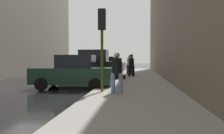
# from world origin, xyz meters

# --- Properties ---
(ground_plane) EXTENTS (120.00, 120.00, 0.00)m
(ground_plane) POSITION_xyz_m (0.00, 0.00, 0.00)
(ground_plane) COLOR black
(sidewalk) EXTENTS (4.00, 40.00, 0.15)m
(sidewalk) POSITION_xyz_m (6.00, 0.00, 0.07)
(sidewalk) COLOR gray
(sidewalk) RESTS_ON ground_plane
(parked_dark_green_sedan) EXTENTS (4.26, 2.18, 1.79)m
(parked_dark_green_sedan) POSITION_xyz_m (2.65, -0.33, 0.85)
(parked_dark_green_sedan) COLOR #193828
(parked_dark_green_sedan) RESTS_ON ground_plane
(parked_black_suv) EXTENTS (4.61, 2.08, 2.25)m
(parked_black_suv) POSITION_xyz_m (2.65, 4.63, 1.03)
(parked_black_suv) COLOR black
(parked_black_suv) RESTS_ON ground_plane
(parked_gray_coupe) EXTENTS (4.21, 2.07, 1.79)m
(parked_gray_coupe) POSITION_xyz_m (2.65, 10.69, 0.85)
(parked_gray_coupe) COLOR slate
(parked_gray_coupe) RESTS_ON ground_plane
(parked_silver_sedan) EXTENTS (4.20, 2.06, 1.79)m
(parked_silver_sedan) POSITION_xyz_m (2.65, 16.22, 0.85)
(parked_silver_sedan) COLOR #B7BABF
(parked_silver_sedan) RESTS_ON ground_plane
(fire_hydrant) EXTENTS (0.42, 0.22, 0.70)m
(fire_hydrant) POSITION_xyz_m (4.45, 7.78, 0.50)
(fire_hydrant) COLOR red
(fire_hydrant) RESTS_ON sidewalk
(traffic_light) EXTENTS (0.32, 0.32, 3.60)m
(traffic_light) POSITION_xyz_m (4.50, -2.25, 2.76)
(traffic_light) COLOR #514C0F
(traffic_light) RESTS_ON sidewalk
(pedestrian_with_beanie) EXTENTS (0.52, 0.44, 1.78)m
(pedestrian_with_beanie) POSITION_xyz_m (5.54, 7.11, 1.14)
(pedestrian_with_beanie) COLOR #333338
(pedestrian_with_beanie) RESTS_ON sidewalk
(pedestrian_with_fedora) EXTENTS (0.51, 0.42, 1.78)m
(pedestrian_with_fedora) POSITION_xyz_m (5.62, 6.08, 1.14)
(pedestrian_with_fedora) COLOR black
(pedestrian_with_fedora) RESTS_ON sidewalk
(pedestrian_in_tan_coat) EXTENTS (0.51, 0.42, 1.71)m
(pedestrian_in_tan_coat) POSITION_xyz_m (5.35, 8.71, 1.10)
(pedestrian_in_tan_coat) COLOR black
(pedestrian_in_tan_coat) RESTS_ON sidewalk
(pedestrian_in_jeans) EXTENTS (0.51, 0.43, 1.71)m
(pedestrian_in_jeans) POSITION_xyz_m (5.19, -2.66, 1.10)
(pedestrian_in_jeans) COLOR #728CB2
(pedestrian_in_jeans) RESTS_ON sidewalk
(duffel_bag) EXTENTS (0.32, 0.44, 0.28)m
(duffel_bag) POSITION_xyz_m (5.09, 3.78, 0.29)
(duffel_bag) COLOR black
(duffel_bag) RESTS_ON sidewalk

